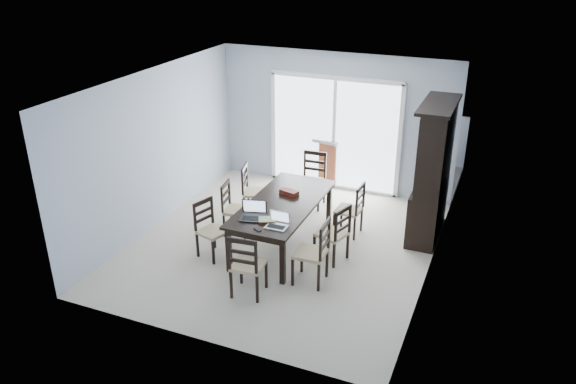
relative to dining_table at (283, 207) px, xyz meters
The scene contains 24 objects.
floor 0.67m from the dining_table, ahead, with size 5.00×5.00×0.00m, color beige.
ceiling 1.93m from the dining_table, ahead, with size 5.00×5.00×0.00m, color white.
back_wall 2.58m from the dining_table, 90.00° to the left, with size 4.50×0.02×2.60m, color #9CA8BA.
wall_left 2.34m from the dining_table, behind, with size 0.02×5.00×2.60m, color #9CA8BA.
wall_right 2.34m from the dining_table, ahead, with size 0.02×5.00×2.60m, color #9CA8BA.
balcony 3.57m from the dining_table, 90.00° to the left, with size 4.50×2.00×0.10m, color gray.
railing 4.50m from the dining_table, 90.00° to the left, with size 4.50×0.06×1.10m, color #99999E.
dining_table is the anchor object (origin of this frame).
china_hutch 2.41m from the dining_table, 31.71° to the left, with size 0.50×1.38×2.20m.
sliding_door 2.51m from the dining_table, 90.00° to the left, with size 2.52×0.05×2.18m.
chair_left_near 1.15m from the dining_table, 143.54° to the right, with size 0.49×0.48×1.02m.
chair_left_mid 0.94m from the dining_table, behind, with size 0.45×0.44×1.02m.
chair_left_far 1.21m from the dining_table, 140.17° to the left, with size 0.50×0.49×1.07m.
chair_right_near 1.17m from the dining_table, 43.23° to the right, with size 0.44×0.43×1.12m.
chair_right_mid 0.94m from the dining_table, ahead, with size 0.50×0.50×1.05m.
chair_right_far 1.20m from the dining_table, 39.68° to the left, with size 0.42×0.41×1.03m.
chair_end_near 1.48m from the dining_table, 86.28° to the right, with size 0.45×0.46×1.09m.
chair_end_far 1.62m from the dining_table, 93.40° to the left, with size 0.45×0.46×1.12m.
laptop_dark 0.72m from the dining_table, 104.21° to the right, with size 0.42×0.34×0.25m.
laptop_silver 0.84m from the dining_table, 73.07° to the right, with size 0.30×0.21×0.21m.
book_stack 0.68m from the dining_table, 86.89° to the right, with size 0.30×0.27×0.04m.
cell_phone 0.97m from the dining_table, 88.18° to the right, with size 0.12×0.06×0.01m, color black.
game_box 0.32m from the dining_table, 93.39° to the left, with size 0.29×0.15×0.07m, color #46110E.
hot_tub 3.39m from the dining_table, 101.53° to the left, with size 2.03×1.87×0.93m.
Camera 1 is at (3.04, -7.12, 4.43)m, focal length 35.00 mm.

